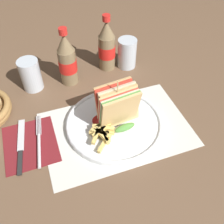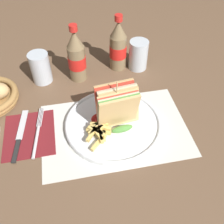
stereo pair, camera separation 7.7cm
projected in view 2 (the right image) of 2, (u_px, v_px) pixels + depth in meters
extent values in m
plane|color=brown|center=(116.00, 123.00, 0.79)|extent=(4.00, 4.00, 0.00)
cube|color=silver|center=(115.00, 129.00, 0.77)|extent=(0.43, 0.28, 0.00)
cylinder|color=white|center=(113.00, 124.00, 0.78)|extent=(0.29, 0.29, 0.01)
torus|color=white|center=(113.00, 123.00, 0.77)|extent=(0.29, 0.29, 0.01)
cube|color=tan|center=(120.00, 112.00, 0.71)|extent=(0.12, 0.04, 0.11)
cube|color=#518E3D|center=(119.00, 110.00, 0.72)|extent=(0.12, 0.04, 0.11)
cube|color=beige|center=(118.00, 109.00, 0.73)|extent=(0.12, 0.04, 0.11)
cube|color=red|center=(118.00, 107.00, 0.73)|extent=(0.12, 0.04, 0.11)
cube|color=tan|center=(117.00, 106.00, 0.74)|extent=(0.12, 0.04, 0.11)
ellipsoid|color=#518E3D|center=(122.00, 129.00, 0.74)|extent=(0.06, 0.03, 0.02)
cube|color=tan|center=(119.00, 108.00, 0.73)|extent=(0.12, 0.04, 0.11)
cube|color=#518E3D|center=(119.00, 106.00, 0.74)|extent=(0.12, 0.04, 0.11)
cube|color=beige|center=(118.00, 104.00, 0.74)|extent=(0.12, 0.04, 0.11)
cube|color=red|center=(117.00, 102.00, 0.74)|extent=(0.12, 0.04, 0.11)
cube|color=tan|center=(116.00, 100.00, 0.75)|extent=(0.12, 0.04, 0.11)
ellipsoid|color=#518E3D|center=(119.00, 118.00, 0.76)|extent=(0.06, 0.03, 0.02)
cylinder|color=tan|center=(118.00, 102.00, 0.72)|extent=(0.00, 0.00, 0.15)
cube|color=#E5C166|center=(92.00, 127.00, 0.75)|extent=(0.02, 0.05, 0.01)
cube|color=#E5C166|center=(99.00, 142.00, 0.71)|extent=(0.05, 0.05, 0.01)
cube|color=#E5C166|center=(104.00, 133.00, 0.73)|extent=(0.02, 0.05, 0.01)
cube|color=#E5C166|center=(99.00, 131.00, 0.74)|extent=(0.07, 0.04, 0.01)
cube|color=#E5C166|center=(103.00, 128.00, 0.73)|extent=(0.04, 0.03, 0.01)
cube|color=#E5C166|center=(95.00, 131.00, 0.73)|extent=(0.04, 0.04, 0.01)
cube|color=#E5C166|center=(91.00, 135.00, 0.72)|extent=(0.03, 0.04, 0.01)
cube|color=#E5C166|center=(100.00, 124.00, 0.74)|extent=(0.06, 0.02, 0.01)
cube|color=#E5C166|center=(103.00, 123.00, 0.75)|extent=(0.04, 0.05, 0.01)
cube|color=#E5C166|center=(98.00, 134.00, 0.72)|extent=(0.03, 0.06, 0.01)
cube|color=#E5C166|center=(99.00, 124.00, 0.74)|extent=(0.05, 0.02, 0.01)
cube|color=#E5C166|center=(97.00, 129.00, 0.73)|extent=(0.05, 0.03, 0.01)
cube|color=#E5C166|center=(100.00, 132.00, 0.72)|extent=(0.03, 0.04, 0.01)
cube|color=#E5C166|center=(101.00, 135.00, 0.72)|extent=(0.01, 0.05, 0.01)
ellipsoid|color=maroon|center=(99.00, 118.00, 0.77)|extent=(0.05, 0.04, 0.02)
cube|color=maroon|center=(29.00, 134.00, 0.76)|extent=(0.15, 0.17, 0.00)
cylinder|color=silver|center=(36.00, 142.00, 0.73)|extent=(0.02, 0.11, 0.01)
cylinder|color=silver|center=(38.00, 117.00, 0.80)|extent=(0.01, 0.07, 0.00)
cylinder|color=silver|center=(40.00, 117.00, 0.80)|extent=(0.01, 0.07, 0.00)
cylinder|color=silver|center=(41.00, 117.00, 0.80)|extent=(0.01, 0.07, 0.00)
cylinder|color=silver|center=(42.00, 117.00, 0.80)|extent=(0.01, 0.07, 0.00)
cube|color=black|center=(16.00, 151.00, 0.71)|extent=(0.02, 0.08, 0.00)
cube|color=silver|center=(22.00, 124.00, 0.78)|extent=(0.03, 0.12, 0.00)
cylinder|color=#7A6647|center=(77.00, 63.00, 0.89)|extent=(0.06, 0.06, 0.13)
cylinder|color=red|center=(77.00, 61.00, 0.89)|extent=(0.06, 0.06, 0.04)
cone|color=#7A6647|center=(74.00, 39.00, 0.83)|extent=(0.06, 0.06, 0.06)
cylinder|color=red|center=(73.00, 28.00, 0.80)|extent=(0.03, 0.03, 0.02)
cylinder|color=#7A6647|center=(118.00, 52.00, 0.94)|extent=(0.06, 0.06, 0.13)
cylinder|color=red|center=(118.00, 51.00, 0.93)|extent=(0.06, 0.06, 0.04)
cone|color=#7A6647|center=(118.00, 29.00, 0.87)|extent=(0.06, 0.06, 0.06)
cylinder|color=red|center=(119.00, 18.00, 0.84)|extent=(0.03, 0.03, 0.02)
cylinder|color=silver|center=(138.00, 55.00, 0.94)|extent=(0.07, 0.07, 0.11)
cylinder|color=black|center=(138.00, 60.00, 0.96)|extent=(0.06, 0.06, 0.06)
cylinder|color=silver|center=(40.00, 68.00, 0.89)|extent=(0.07, 0.07, 0.11)
cylinder|color=black|center=(42.00, 73.00, 0.91)|extent=(0.06, 0.06, 0.06)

